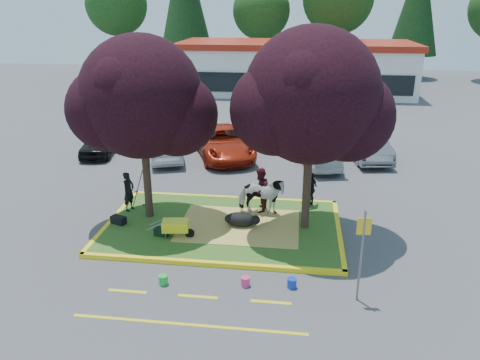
# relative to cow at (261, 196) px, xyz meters

# --- Properties ---
(ground) EXTENTS (90.00, 90.00, 0.00)m
(ground) POSITION_rel_cow_xyz_m (-1.28, -1.00, -0.89)
(ground) COLOR #424244
(ground) RESTS_ON ground
(median_island) EXTENTS (8.00, 5.00, 0.15)m
(median_island) POSITION_rel_cow_xyz_m (-1.28, -1.00, -0.82)
(median_island) COLOR #315A1C
(median_island) RESTS_ON ground
(curb_near) EXTENTS (8.30, 0.16, 0.15)m
(curb_near) POSITION_rel_cow_xyz_m (-1.28, -3.58, -0.82)
(curb_near) COLOR yellow
(curb_near) RESTS_ON ground
(curb_far) EXTENTS (8.30, 0.16, 0.15)m
(curb_far) POSITION_rel_cow_xyz_m (-1.28, 1.58, -0.82)
(curb_far) COLOR yellow
(curb_far) RESTS_ON ground
(curb_left) EXTENTS (0.16, 5.30, 0.15)m
(curb_left) POSITION_rel_cow_xyz_m (-5.36, -1.00, -0.82)
(curb_left) COLOR yellow
(curb_left) RESTS_ON ground
(curb_right) EXTENTS (0.16, 5.30, 0.15)m
(curb_right) POSITION_rel_cow_xyz_m (2.80, -1.00, -0.82)
(curb_right) COLOR yellow
(curb_right) RESTS_ON ground
(straw_bedding) EXTENTS (4.20, 3.00, 0.01)m
(straw_bedding) POSITION_rel_cow_xyz_m (-0.68, -1.00, -0.74)
(straw_bedding) COLOR #D4BB57
(straw_bedding) RESTS_ON median_island
(tree_purple_left) EXTENTS (5.06, 4.20, 6.51)m
(tree_purple_left) POSITION_rel_cow_xyz_m (-4.06, -0.62, 3.47)
(tree_purple_left) COLOR black
(tree_purple_left) RESTS_ON median_island
(tree_purple_right) EXTENTS (5.30, 4.40, 6.82)m
(tree_purple_right) POSITION_rel_cow_xyz_m (1.65, -0.82, 3.67)
(tree_purple_right) COLOR black
(tree_purple_right) RESTS_ON median_island
(fire_lane_stripe_a) EXTENTS (1.10, 0.12, 0.01)m
(fire_lane_stripe_a) POSITION_rel_cow_xyz_m (-3.28, -5.20, -0.89)
(fire_lane_stripe_a) COLOR yellow
(fire_lane_stripe_a) RESTS_ON ground
(fire_lane_stripe_b) EXTENTS (1.10, 0.12, 0.01)m
(fire_lane_stripe_b) POSITION_rel_cow_xyz_m (-1.28, -5.20, -0.89)
(fire_lane_stripe_b) COLOR yellow
(fire_lane_stripe_b) RESTS_ON ground
(fire_lane_stripe_c) EXTENTS (1.10, 0.12, 0.01)m
(fire_lane_stripe_c) POSITION_rel_cow_xyz_m (0.72, -5.20, -0.89)
(fire_lane_stripe_c) COLOR yellow
(fire_lane_stripe_c) RESTS_ON ground
(fire_lane_long) EXTENTS (6.00, 0.10, 0.01)m
(fire_lane_long) POSITION_rel_cow_xyz_m (-1.28, -6.40, -0.89)
(fire_lane_long) COLOR yellow
(fire_lane_long) RESTS_ON ground
(retail_building) EXTENTS (20.40, 8.40, 4.40)m
(retail_building) POSITION_rel_cow_xyz_m (0.72, 26.98, 1.36)
(retail_building) COLOR silver
(retail_building) RESTS_ON ground
(treeline) EXTENTS (46.58, 7.80, 14.63)m
(treeline) POSITION_rel_cow_xyz_m (-0.05, 36.61, 6.84)
(treeline) COLOR black
(treeline) RESTS_ON ground
(cow) EXTENTS (1.81, 0.91, 1.49)m
(cow) POSITION_rel_cow_xyz_m (0.00, 0.00, 0.00)
(cow) COLOR silver
(cow) RESTS_ON median_island
(calf) EXTENTS (1.25, 0.91, 0.49)m
(calf) POSITION_rel_cow_xyz_m (-0.64, -1.00, -0.50)
(calf) COLOR black
(calf) RESTS_ON median_island
(handler) EXTENTS (0.50, 0.63, 1.51)m
(handler) POSITION_rel_cow_xyz_m (-4.98, -0.19, 0.01)
(handler) COLOR black
(handler) RESTS_ON median_island
(visitor_a) EXTENTS (0.70, 0.87, 1.70)m
(visitor_a) POSITION_rel_cow_xyz_m (-0.06, 0.33, 0.11)
(visitor_a) COLOR #49141D
(visitor_a) RESTS_ON median_island
(visitor_b) EXTENTS (0.69, 0.86, 1.37)m
(visitor_b) POSITION_rel_cow_xyz_m (1.83, 1.09, -0.06)
(visitor_b) COLOR black
(visitor_b) RESTS_ON median_island
(wheelbarrow) EXTENTS (1.57, 0.64, 0.59)m
(wheelbarrow) POSITION_rel_cow_xyz_m (-2.67, -2.12, -0.34)
(wheelbarrow) COLOR black
(wheelbarrow) RESTS_ON median_island
(gear_bag_dark) EXTENTS (0.60, 0.47, 0.27)m
(gear_bag_dark) POSITION_rel_cow_xyz_m (-4.98, -1.39, -0.61)
(gear_bag_dark) COLOR black
(gear_bag_dark) RESTS_ON median_island
(gear_bag_green) EXTENTS (0.51, 0.36, 0.25)m
(gear_bag_green) POSITION_rel_cow_xyz_m (-3.18, -2.07, -0.62)
(gear_bag_green) COLOR black
(gear_bag_green) RESTS_ON median_island
(sign_post) EXTENTS (0.37, 0.06, 2.62)m
(sign_post) POSITION_rel_cow_xyz_m (3.02, -4.78, 0.73)
(sign_post) COLOR slate
(sign_post) RESTS_ON ground
(bucket_green) EXTENTS (0.27, 0.27, 0.28)m
(bucket_green) POSITION_rel_cow_xyz_m (-2.38, -4.72, -0.75)
(bucket_green) COLOR green
(bucket_green) RESTS_ON ground
(bucket_pink) EXTENTS (0.31, 0.31, 0.28)m
(bucket_pink) POSITION_rel_cow_xyz_m (-0.05, -4.50, -0.76)
(bucket_pink) COLOR #E23274
(bucket_pink) RESTS_ON ground
(bucket_blue) EXTENTS (0.34, 0.34, 0.28)m
(bucket_blue) POSITION_rel_cow_xyz_m (1.26, -4.42, -0.75)
(bucket_blue) COLOR #1633B5
(bucket_blue) RESTS_ON ground
(car_black) EXTENTS (2.07, 4.00, 1.30)m
(car_black) POSITION_rel_cow_xyz_m (-9.16, 6.95, -0.24)
(car_black) COLOR black
(car_black) RESTS_ON ground
(car_silver) EXTENTS (2.83, 4.67, 1.45)m
(car_silver) POSITION_rel_cow_xyz_m (-5.48, 6.61, -0.17)
(car_silver) COLOR #9FA1A7
(car_silver) RESTS_ON ground
(car_red) EXTENTS (4.42, 6.09, 1.54)m
(car_red) POSITION_rel_cow_xyz_m (-2.61, 7.31, -0.12)
(car_red) COLOR #9D210D
(car_red) RESTS_ON ground
(car_white) EXTENTS (2.61, 4.51, 1.23)m
(car_white) POSITION_rel_cow_xyz_m (2.29, 6.55, -0.28)
(car_white) COLOR silver
(car_white) RESTS_ON ground
(car_grey) EXTENTS (2.33, 4.88, 1.54)m
(car_grey) POSITION_rel_cow_xyz_m (4.77, 8.01, -0.12)
(car_grey) COLOR #5B5D63
(car_grey) RESTS_ON ground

